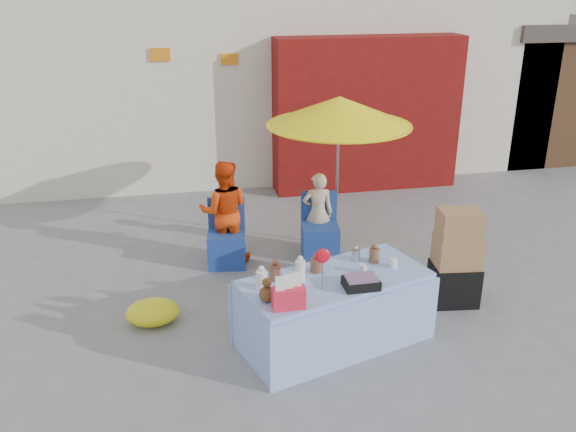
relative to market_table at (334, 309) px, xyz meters
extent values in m
plane|color=slate|center=(-0.35, 0.48, -0.38)|extent=(80.00, 80.00, 0.00)
cube|color=silver|center=(-0.35, 7.48, 1.87)|extent=(12.00, 5.00, 4.50)
cube|color=maroon|center=(1.85, 4.68, 0.92)|extent=(3.20, 0.60, 2.60)
cube|color=#4C331E|center=(6.15, 6.48, 0.82)|extent=(2.60, 3.00, 2.40)
cube|color=#3F3833|center=(6.15, 6.48, 2.17)|extent=(2.80, 3.20, 0.30)
cube|color=orange|center=(-1.55, 4.96, 1.97)|extent=(0.32, 0.04, 0.20)
cube|color=orange|center=(-0.45, 4.96, 1.87)|extent=(0.28, 0.04, 0.18)
cube|color=#91B4E9|center=(0.01, 0.00, -0.01)|extent=(2.05, 1.37, 0.74)
cube|color=#91B4E9|center=(0.14, -0.41, -0.03)|extent=(1.85, 0.61, 0.69)
cube|color=#91B4E9|center=(-0.12, 0.42, -0.03)|extent=(1.85, 0.61, 0.69)
cylinder|color=white|center=(-0.75, -0.08, 0.45)|extent=(0.14, 0.14, 0.18)
cylinder|color=brown|center=(-0.59, 0.08, 0.44)|extent=(0.15, 0.15, 0.16)
cylinder|color=white|center=(-0.35, 0.00, 0.47)|extent=(0.12, 0.12, 0.22)
cylinder|color=brown|center=(-0.15, 0.16, 0.43)|extent=(0.16, 0.16, 0.14)
cylinder|color=#B2B2B7|center=(0.32, 0.33, 0.42)|extent=(0.11, 0.11, 0.12)
cylinder|color=brown|center=(0.50, 0.26, 0.44)|extent=(0.14, 0.14, 0.15)
cylinder|color=white|center=(0.31, 0.05, 0.41)|extent=(0.10, 0.10, 0.09)
cylinder|color=white|center=(0.65, 0.10, 0.41)|extent=(0.10, 0.10, 0.09)
sphere|color=brown|center=(-0.74, -0.33, 0.44)|extent=(0.15, 0.15, 0.15)
ellipsoid|color=red|center=(-0.19, -0.21, 0.71)|extent=(0.16, 0.09, 0.15)
cube|color=red|center=(-0.57, -0.49, 0.46)|extent=(0.33, 0.22, 0.20)
cube|color=black|center=(0.19, -0.25, 0.41)|extent=(0.39, 0.33, 0.09)
cube|color=navy|center=(-0.88, 2.02, -0.16)|extent=(0.54, 0.52, 0.45)
cube|color=navy|center=(-0.85, 2.24, 0.27)|extent=(0.48, 0.11, 0.40)
cube|color=navy|center=(0.37, 2.02, -0.16)|extent=(0.54, 0.52, 0.45)
cube|color=navy|center=(0.40, 2.24, 0.27)|extent=(0.48, 0.11, 0.40)
imported|color=red|center=(-0.88, 2.17, 0.30)|extent=(0.73, 0.60, 1.36)
imported|color=#C6AE8C|center=(0.37, 2.17, 0.18)|extent=(0.44, 0.32, 1.13)
cylinder|color=gray|center=(0.67, 2.32, 0.62)|extent=(0.04, 0.04, 2.00)
cone|color=yellow|center=(0.67, 2.32, 1.52)|extent=(1.90, 1.90, 0.38)
cylinder|color=yellow|center=(0.67, 2.32, 1.34)|extent=(1.90, 1.90, 0.02)
cube|color=black|center=(1.58, 0.52, -0.15)|extent=(0.57, 0.48, 0.47)
cube|color=#A9724C|center=(1.58, 0.52, 0.27)|extent=(0.53, 0.43, 0.36)
cube|color=#A9724C|center=(1.56, 0.50, 0.60)|extent=(0.49, 0.39, 0.32)
ellipsoid|color=yellow|center=(-1.83, 0.74, -0.25)|extent=(0.65, 0.55, 0.26)
camera|label=1|loc=(-1.53, -5.19, 3.18)|focal=38.00mm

